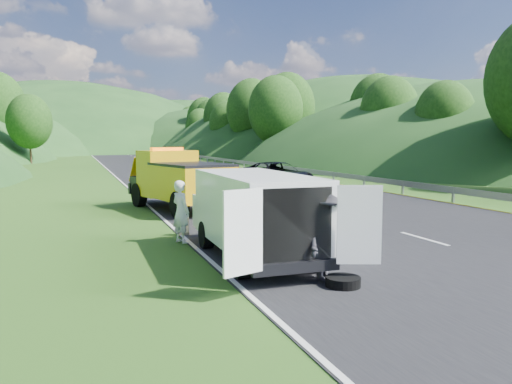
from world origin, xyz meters
name	(u,v)px	position (x,y,z in m)	size (l,w,h in m)	color
ground	(307,234)	(0.00, 0.00, 0.00)	(320.00, 320.00, 0.00)	#38661E
road_surface	(172,168)	(3.00, 40.00, 0.01)	(14.00, 200.00, 0.02)	black
guardrail	(208,162)	(10.30, 52.50, 0.00)	(0.06, 140.00, 1.52)	gray
tree_line_right	(273,159)	(23.00, 60.00, 0.00)	(14.00, 140.00, 14.00)	#2D5C1B
hills_backdrop	(124,150)	(6.50, 134.70, 0.00)	(201.00, 288.60, 44.00)	#2D5B23
tow_truck	(179,180)	(-2.81, 6.97, 1.32)	(3.76, 6.67, 2.71)	black
white_van	(254,211)	(-2.77, -2.55, 1.24)	(3.40, 6.22, 2.20)	black
woman	(181,243)	(-4.13, -0.01, 0.00)	(0.67, 0.49, 1.85)	white
child	(260,238)	(-1.69, -0.13, 0.00)	(0.52, 0.41, 1.08)	#CCCA6C
worker	(326,281)	(-1.98, -5.02, 0.00)	(1.26, 0.73, 1.95)	black
suitcase	(183,227)	(-3.83, 1.16, 0.28)	(0.35, 0.20, 0.57)	#575741
spare_tire	(343,287)	(-1.87, -5.56, 0.00)	(0.73, 0.73, 0.20)	black
passing_suv	(277,189)	(4.65, 13.93, 0.00)	(2.77, 6.00, 1.67)	black
dist_car_a	(146,163)	(1.57, 51.07, 0.00)	(1.59, 3.95, 1.35)	#57575D
dist_car_b	(156,158)	(5.74, 69.87, 0.00)	(1.47, 4.22, 1.39)	brown
dist_car_c	(130,154)	(3.92, 93.21, 0.00)	(1.83, 4.51, 1.31)	#8D5246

